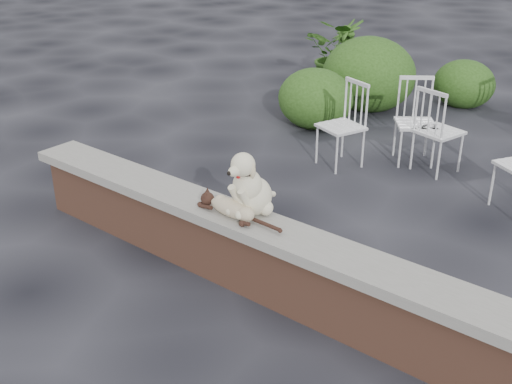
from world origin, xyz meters
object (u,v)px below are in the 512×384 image
Objects in this scene: chair_b at (341,125)px; potted_plant_a at (340,56)px; dog at (253,181)px; cat at (232,207)px; chair_a at (416,122)px; potted_plant_b at (346,55)px; chair_c at (439,130)px.

potted_plant_a reaches higher than chair_b.
dog is at bearing -53.39° from chair_b.
dog reaches higher than chair_b.
cat is 0.96× the size of chair_a.
dog is 0.55× the size of chair_a.
cat is 3.14m from chair_a.
dog is 0.25m from cat.
potted_plant_a is at bearing 142.59° from chair_b.
chair_b is (-0.59, -0.60, 0.00)m from chair_a.
potted_plant_a is 1.05× the size of potted_plant_b.
dog is 2.50m from chair_b.
cat is 0.86× the size of potted_plant_b.
cat is at bearing -126.24° from chair_a.
dog is at bearing 66.78° from cat.
chair_c is 1.00× the size of chair_b.
potted_plant_a reaches higher than chair_c.
cat is 5.66m from potted_plant_b.
chair_a is 0.85× the size of potted_plant_a.
chair_c is (0.28, 3.05, -0.19)m from cat.
cat is 5.45m from potted_plant_a.
potted_plant_b is (-2.17, 2.09, 0.06)m from chair_a.
chair_c is (0.30, -0.08, 0.00)m from chair_a.
dog is 0.57× the size of cat.
chair_a is at bearing -43.89° from potted_plant_b.
chair_a is 1.00× the size of chair_c.
chair_a is at bearing 95.26° from cat.
potted_plant_b is (-2.19, 5.22, -0.13)m from cat.
chair_c is (0.20, 2.90, -0.37)m from dog.
potted_plant_a reaches higher than potted_plant_b.
potted_plant_a is at bearing 119.79° from dog.
chair_c reaches higher than cat.
potted_plant_a is 0.22m from potted_plant_b.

